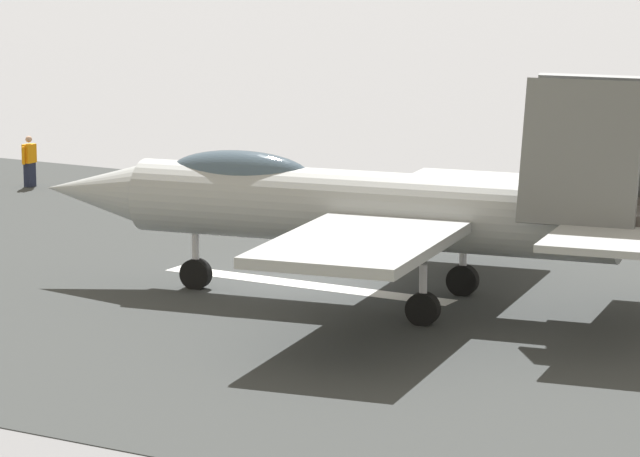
{
  "coord_description": "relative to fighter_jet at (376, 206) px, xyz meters",
  "views": [
    {
      "loc": [
        -21.69,
        36.32,
        9.38
      ],
      "look_at": [
        -2.65,
        3.33,
        2.2
      ],
      "focal_mm": 97.95,
      "sensor_mm": 36.0,
      "label": 1
    }
  ],
  "objects": [
    {
      "name": "ground_plane",
      "position": [
        2.78,
        -0.94,
        -2.37
      ],
      "size": [
        400.0,
        400.0,
        0.0
      ],
      "primitive_type": "plane",
      "color": "slate"
    },
    {
      "name": "fighter_jet",
      "position": [
        0.0,
        0.0,
        0.0
      ],
      "size": [
        16.34,
        13.21,
        5.55
      ],
      "color": "#979B9B",
      "rests_on": "ground"
    },
    {
      "name": "runway_strip",
      "position": [
        2.76,
        -0.94,
        -2.36
      ],
      "size": [
        240.0,
        26.0,
        0.02
      ],
      "color": "#333636",
      "rests_on": "ground"
    },
    {
      "name": "crew_person",
      "position": [
        18.03,
        -9.33,
        -1.5
      ],
      "size": [
        0.28,
        0.7,
        1.72
      ],
      "color": "#1E2338",
      "rests_on": "ground"
    }
  ]
}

